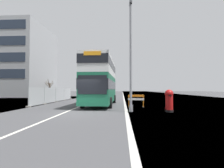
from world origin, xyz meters
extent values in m
cube|color=#424244|center=(0.00, 0.00, -0.05)|extent=(140.00, 280.00, 0.10)
cube|color=#B2AFA8|center=(3.43, 0.00, 0.00)|extent=(0.24, 196.00, 0.01)
cube|color=silver|center=(-1.07, 0.00, 0.00)|extent=(0.16, 168.00, 0.01)
cube|color=#196042|center=(0.85, 6.51, 1.71)|extent=(2.69, 10.32, 2.73)
cube|color=silver|center=(0.85, 6.51, 3.28)|extent=(2.69, 10.32, 0.40)
cube|color=silver|center=(0.85, 6.51, 4.17)|extent=(2.67, 10.22, 1.38)
cube|color=black|center=(0.85, 6.51, 2.12)|extent=(2.72, 10.42, 0.87)
cube|color=black|center=(0.85, 6.51, 4.17)|extent=(2.71, 10.37, 0.76)
cube|color=black|center=(0.76, 1.35, 2.05)|extent=(2.32, 0.10, 1.50)
cube|color=orange|center=(0.76, 1.35, 4.55)|extent=(1.39, 0.08, 0.32)
cube|color=#196042|center=(0.85, 6.51, 0.53)|extent=(2.72, 10.42, 0.36)
cylinder|color=black|center=(-0.47, 3.34, 0.50)|extent=(0.32, 1.00, 1.00)
cylinder|color=black|center=(2.06, 3.30, 0.50)|extent=(0.32, 1.00, 1.00)
cylinder|color=black|center=(-0.37, 9.36, 0.50)|extent=(0.32, 1.00, 1.00)
cylinder|color=black|center=(2.15, 9.31, 0.50)|extent=(0.32, 1.00, 1.00)
cylinder|color=gray|center=(3.77, 0.98, 4.10)|extent=(0.18, 0.18, 8.21)
cube|color=slate|center=(3.77, 0.98, 8.33)|extent=(0.20, 0.70, 0.20)
cylinder|color=gray|center=(3.77, 0.98, 0.25)|extent=(0.29, 0.29, 0.50)
cylinder|color=black|center=(6.60, 0.91, 0.09)|extent=(0.59, 0.59, 0.18)
cylinder|color=#B71414|center=(6.60, 0.91, 0.77)|extent=(0.54, 0.54, 1.19)
sphere|color=#B71414|center=(6.60, 0.91, 1.37)|extent=(0.61, 0.61, 0.61)
cube|color=black|center=(6.60, 0.63, 1.23)|extent=(0.22, 0.03, 0.07)
cube|color=orange|center=(4.40, 4.10, 1.09)|extent=(1.48, 0.12, 0.20)
cube|color=white|center=(4.40, 4.10, 0.77)|extent=(1.48, 0.12, 0.20)
cube|color=orange|center=(3.74, 4.12, 0.54)|extent=(0.07, 0.07, 1.09)
cube|color=black|center=(3.74, 4.12, 0.04)|extent=(0.15, 0.44, 0.08)
cube|color=orange|center=(5.07, 4.08, 0.54)|extent=(0.07, 0.07, 1.09)
cube|color=black|center=(5.07, 4.08, 0.04)|extent=(0.15, 0.44, 0.08)
cube|color=#A8AAAD|center=(-5.68, 5.42, 0.96)|extent=(0.04, 3.26, 1.83)
cube|color=#A8AAAD|center=(-5.68, 8.82, 0.96)|extent=(0.04, 3.26, 1.83)
cube|color=#A8AAAD|center=(-5.68, 12.22, 0.96)|extent=(0.04, 3.26, 1.83)
cube|color=#A8AAAD|center=(-5.68, 15.62, 0.96)|extent=(0.04, 3.26, 1.83)
cylinder|color=#939699|center=(-5.68, 3.72, 0.96)|extent=(0.06, 0.06, 1.93)
cube|color=gray|center=(-5.68, 3.72, 0.06)|extent=(0.44, 0.20, 0.12)
cylinder|color=#939699|center=(-5.68, 7.12, 0.96)|extent=(0.06, 0.06, 1.93)
cube|color=gray|center=(-5.68, 7.12, 0.06)|extent=(0.44, 0.20, 0.12)
cylinder|color=#939699|center=(-5.68, 10.52, 0.96)|extent=(0.06, 0.06, 1.93)
cube|color=gray|center=(-5.68, 10.52, 0.06)|extent=(0.44, 0.20, 0.12)
cylinder|color=#939699|center=(-5.68, 13.92, 0.96)|extent=(0.06, 0.06, 1.93)
cube|color=gray|center=(-5.68, 13.92, 0.06)|extent=(0.44, 0.20, 0.12)
cylinder|color=#939699|center=(-5.68, 17.32, 0.96)|extent=(0.06, 0.06, 1.93)
cube|color=gray|center=(-5.68, 17.32, 0.06)|extent=(0.44, 0.20, 0.12)
cube|color=silver|center=(-3.87, 20.89, 0.76)|extent=(1.76, 3.92, 1.17)
cube|color=black|center=(-3.87, 20.89, 1.67)|extent=(1.62, 2.16, 0.64)
cylinder|color=black|center=(-2.99, 22.11, 0.30)|extent=(0.20, 0.60, 0.60)
cylinder|color=black|center=(-4.75, 22.11, 0.30)|extent=(0.20, 0.60, 0.60)
cylinder|color=black|center=(-2.99, 19.68, 0.30)|extent=(0.20, 0.60, 0.60)
cylinder|color=black|center=(-4.75, 19.68, 0.30)|extent=(0.20, 0.60, 0.60)
cube|color=maroon|center=(-3.86, 27.67, 0.80)|extent=(1.75, 3.89, 1.25)
cube|color=black|center=(-3.86, 27.67, 1.81)|extent=(1.61, 2.14, 0.77)
cylinder|color=black|center=(-2.99, 28.87, 0.30)|extent=(0.20, 0.60, 0.60)
cylinder|color=black|center=(-4.74, 28.87, 0.30)|extent=(0.20, 0.60, 0.60)
cylinder|color=black|center=(-2.99, 26.46, 0.30)|extent=(0.20, 0.60, 0.60)
cylinder|color=black|center=(-4.74, 26.46, 0.30)|extent=(0.20, 0.60, 0.60)
cube|color=navy|center=(-3.02, 36.69, 0.82)|extent=(1.89, 4.53, 1.28)
cube|color=black|center=(-3.02, 36.69, 1.83)|extent=(1.74, 2.49, 0.74)
cylinder|color=black|center=(-2.08, 38.10, 0.30)|extent=(0.20, 0.60, 0.60)
cylinder|color=black|center=(-3.96, 38.10, 0.30)|extent=(0.20, 0.60, 0.60)
cylinder|color=black|center=(-2.08, 35.29, 0.30)|extent=(0.20, 0.60, 0.60)
cylinder|color=black|center=(-3.96, 35.29, 0.30)|extent=(0.20, 0.60, 0.60)
cylinder|color=#4C3D2D|center=(-13.70, 27.89, 1.53)|extent=(0.30, 0.30, 3.06)
cylinder|color=#4C3D2D|center=(-13.32, 27.97, 2.63)|extent=(0.87, 0.28, 1.28)
cylinder|color=#4C3D2D|center=(-13.48, 28.27, 3.13)|extent=(0.56, 0.87, 1.11)
cylinder|color=#4C3D2D|center=(-14.30, 28.22, 2.95)|extent=(1.32, 0.79, 1.39)
cylinder|color=#4C3D2D|center=(-14.10, 27.39, 2.57)|extent=(0.91, 1.12, 1.50)
cylinder|color=#4C3D2D|center=(-13.69, 27.27, 2.99)|extent=(0.17, 1.35, 1.90)
camera|label=1|loc=(3.11, -12.51, 1.70)|focal=28.51mm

